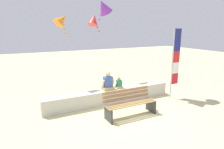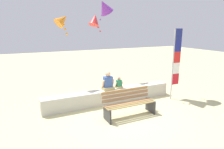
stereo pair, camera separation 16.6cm
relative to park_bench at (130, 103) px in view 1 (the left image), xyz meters
name	(u,v)px [view 1 (the left image)]	position (x,y,z in m)	size (l,w,h in m)	color
ground_plane	(126,115)	(-0.07, 0.07, -0.43)	(40.00, 40.00, 0.00)	#C8C18A
seawall_ledge	(110,96)	(-0.07, 1.33, -0.15)	(5.27, 0.45, 0.55)	beige
park_bench	(130,103)	(0.00, 0.00, 0.00)	(1.80, 0.62, 0.88)	#9B834B
person_adult	(108,83)	(-0.16, 1.36, 0.41)	(0.48, 0.35, 0.74)	tan
person_child	(119,84)	(0.33, 1.36, 0.31)	(0.30, 0.22, 0.47)	tan
flag_banner	(175,60)	(2.53, 0.64, 1.22)	(0.39, 0.05, 2.89)	#B7B7BC
kite_red	(94,20)	(0.23, 3.73, 2.87)	(0.82, 0.79, 0.92)	red
kite_purple	(104,7)	(0.45, 3.03, 3.40)	(0.97, 0.83, 0.99)	purple
kite_orange	(62,20)	(-1.50, 2.70, 2.79)	(0.76, 0.64, 0.91)	orange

